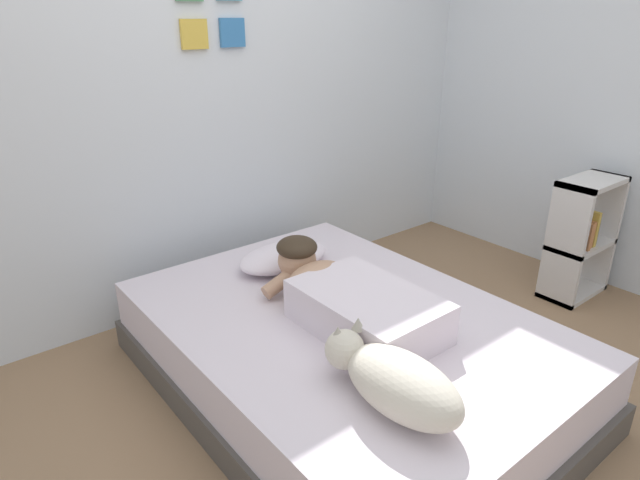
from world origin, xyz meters
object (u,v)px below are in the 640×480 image
pillow (284,257)px  person_lying (346,296)px  dog (395,380)px  bookshelf (581,237)px  bed (344,352)px  cell_phone (385,395)px  coffee_cup (321,275)px

pillow → person_lying: size_ratio=0.57×
dog → bookshelf: bearing=9.8°
pillow → bookshelf: (1.64, -0.82, -0.05)m
bookshelf → dog: bearing=-170.2°
pillow → dog: size_ratio=0.90×
bed → dog: dog is taller
bed → pillow: bearing=81.4°
dog → person_lying: bearing=64.5°
cell_phone → bookshelf: bearing=8.5°
person_lying → bookshelf: bearing=-6.9°
dog → bookshelf: bookshelf is taller
pillow → person_lying: (-0.09, -0.61, 0.05)m
person_lying → dog: (-0.26, -0.55, -0.00)m
dog → cell_phone: size_ratio=4.11×
coffee_cup → pillow: bearing=99.2°
cell_phone → bookshelf: 2.01m
bed → pillow: (0.09, 0.61, 0.25)m
cell_phone → bookshelf: (1.98, 0.30, 0.00)m
coffee_cup → person_lying: bearing=-111.4°
person_lying → bookshelf: size_ratio=1.23×
person_lying → coffee_cup: 0.37m
coffee_cup → bookshelf: (1.60, -0.55, -0.03)m
bed → cell_phone: bearing=-116.5°
dog → bookshelf: 2.03m
bed → pillow: pillow is taller
bed → bookshelf: (1.73, -0.21, 0.20)m
coffee_cup → bed: bearing=-111.7°
cell_phone → bookshelf: size_ratio=0.19×
pillow → coffee_cup: pillow is taller
dog → cell_phone: (0.01, 0.05, -0.10)m
person_lying → dog: bearing=-115.5°
person_lying → cell_phone: (-0.25, -0.51, -0.10)m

